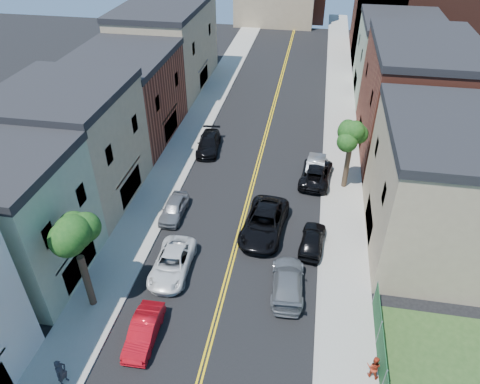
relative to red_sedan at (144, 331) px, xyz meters
The scene contains 25 objects.
sidewalk_left 28.16m from the red_sedan, 98.37° to the left, with size 3.20×100.00×0.15m, color gray.
sidewalk_right 30.22m from the red_sedan, 67.22° to the left, with size 3.20×100.00×0.15m, color gray.
curb_left 27.96m from the red_sedan, 94.82° to the left, with size 0.30×100.00×0.15m, color gray.
curb_right 29.59m from the red_sedan, 70.34° to the left, with size 0.30×100.00×0.15m, color gray.
bldg_left_palegrn 11.48m from the red_sedan, 159.28° to the left, with size 9.00×8.00×8.50m, color gray.
bldg_left_tan_near 16.85m from the red_sedan, 128.43° to the left, with size 9.00×10.00×9.00m, color #998466.
bldg_left_brick 26.16m from the red_sedan, 113.15° to the left, with size 9.00×12.00×8.00m, color brown.
bldg_left_tan_far 39.42m from the red_sedan, 105.08° to the left, with size 9.00×16.00×9.50m, color #998466.
bldg_right_tan 21.73m from the red_sedan, 33.67° to the left, with size 9.00×12.00×9.00m, color #998466.
bldg_right_brick 31.69m from the red_sedan, 55.46° to the left, with size 9.00×14.00×10.00m, color brown.
bldg_right_palegrn 43.80m from the red_sedan, 65.93° to the left, with size 9.00×12.00×8.50m, color gray.
church 58.87m from the red_sedan, 69.87° to the left, with size 16.20×14.20×22.60m.
tree_left_mid 7.42m from the red_sedan, 155.41° to the left, with size 5.20×5.20×9.29m.
tree_right_far 21.96m from the red_sedan, 56.73° to the left, with size 4.40×4.40×8.03m.
red_sedan is the anchor object (origin of this frame).
white_pickup 5.54m from the red_sedan, 90.00° to the left, with size 2.41×5.22×1.45m, color silver.
grey_car_left 11.60m from the red_sedan, 98.42° to the left, with size 1.66×4.12×1.41m, color slate.
black_car_left 22.18m from the red_sedan, 93.58° to the left, with size 2.07×5.08×1.47m, color black.
grey_car_right 9.44m from the red_sedan, 33.45° to the left, with size 2.07×5.08×1.48m, color slate.
black_car_right 13.39m from the red_sedan, 46.00° to the left, with size 1.70×4.21×1.44m, color black.
silver_car_right 21.87m from the red_sedan, 65.21° to the left, with size 1.58×4.52×1.49m, color #A8ACB0.
dark_car_right_far 20.73m from the red_sedan, 63.52° to the left, with size 2.54×5.52×1.53m, color black.
black_suv_lane 12.09m from the red_sedan, 62.32° to the left, with size 2.94×6.37×1.77m, color black.
pedestrian_left 4.73m from the red_sedan, 132.67° to the right, with size 0.66×0.43×1.81m, color #24252C.
pedestrian_right 12.90m from the red_sedan, ahead, with size 0.75×0.58×1.54m, color #AA301A.
Camera 1 is at (4.47, -2.68, 22.03)m, focal length 32.95 mm.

